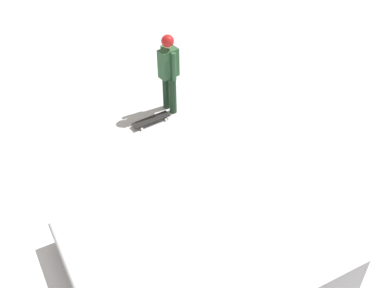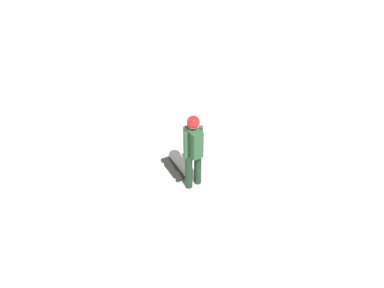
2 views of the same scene
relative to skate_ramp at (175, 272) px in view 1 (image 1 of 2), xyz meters
The scene contains 4 objects.
ground_plane 0.83m from the skate_ramp, 100.02° to the right, with size 60.00×60.00×0.00m, color #A8AAB2.
skate_ramp is the anchor object (origin of this frame).
skater 4.33m from the skate_ramp, 116.84° to the right, with size 0.41×0.44×1.73m.
skateboard 3.86m from the skate_ramp, 111.04° to the right, with size 0.81×0.30×0.09m.
Camera 1 is at (1.91, 4.34, 6.05)m, focal length 45.34 mm.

